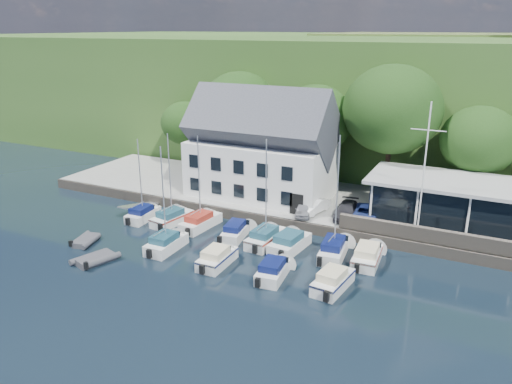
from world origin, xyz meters
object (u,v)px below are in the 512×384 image
car_white (315,206)px  boat_r1_1 (170,179)px  harbor_building (262,153)px  boat_r2_1 (163,198)px  car_silver (303,209)px  car_blue (366,213)px  boat_r2_2 (217,256)px  club_pavilion (446,202)px  car_dgrey (346,211)px  dinghy_1 (95,258)px  dinghy_0 (86,239)px  boat_r1_6 (337,201)px  boat_r2_4 (333,279)px  flagpole (424,171)px  boat_r1_4 (266,192)px  boat_r1_2 (199,181)px  boat_r1_3 (236,229)px  boat_r1_0 (140,176)px  boat_r1_7 (368,253)px  boat_r2_3 (274,268)px  boat_r1_5 (290,241)px

car_white → boat_r1_1: (-11.82, -6.09, 2.73)m
harbor_building → boat_r2_1: bearing=-98.3°
car_silver → car_blue: size_ratio=0.83×
car_white → boat_r2_2: car_white is taller
club_pavilion → harbor_building: bearing=178.4°
car_silver → car_blue: 5.61m
car_dgrey → boat_r1_1: size_ratio=0.51×
car_white → boat_r1_1: boat_r1_1 is taller
boat_r1_1 → dinghy_1: 10.19m
dinghy_0 → boat_r1_1: bearing=45.8°
boat_r1_6 → boat_r2_1: size_ratio=1.02×
car_silver → boat_r1_6: bearing=-63.6°
boat_r1_1 → dinghy_0: size_ratio=3.02×
boat_r1_6 → boat_r2_2: boat_r1_6 is taller
car_blue → dinghy_1: (-17.25, -15.50, -1.32)m
boat_r2_1 → boat_r1_6: bearing=20.5°
car_dgrey → boat_r2_4: 11.63m
car_dgrey → dinghy_1: car_dgrey is taller
flagpole → car_blue: bearing=163.4°
car_dgrey → boat_r2_1: 16.56m
boat_r1_4 → harbor_building: bearing=121.7°
car_silver → car_dgrey: 3.91m
boat_r2_4 → dinghy_0: boat_r2_4 is taller
car_dgrey → boat_r1_2: boat_r1_2 is taller
car_dgrey → boat_r2_1: size_ratio=0.49×
boat_r2_1 → boat_r2_4: size_ratio=1.59×
car_silver → dinghy_1: car_silver is taller
boat_r1_3 → club_pavilion: bearing=18.8°
car_dgrey → boat_r1_3: 10.19m
harbor_building → car_blue: (11.60, -2.72, -3.64)m
flagpole → boat_r1_1: size_ratio=1.27×
club_pavilion → boat_r1_0: bearing=-161.3°
car_white → boat_r1_7: (6.56, -6.01, -0.89)m
boat_r2_3 → boat_r1_0: bearing=156.5°
boat_r1_5 → car_white: bearing=98.1°
car_white → dinghy_1: 19.90m
harbor_building → boat_r1_6: size_ratio=1.56×
boat_r1_3 → boat_r1_6: 9.66m
boat_r1_6 → car_dgrey: bearing=91.7°
boat_r1_3 → harbor_building: bearing=92.8°
boat_r1_4 → boat_r1_0: bearing=-175.6°
boat_r2_2 → dinghy_0: 12.18m
boat_r1_3 → boat_r1_6: (8.83, 0.14, 3.92)m
boat_r1_2 → boat_r1_5: boat_r1_2 is taller
boat_r1_5 → boat_r2_3: size_ratio=1.09×
club_pavilion → dinghy_1: club_pavilion is taller
boat_r1_5 → boat_r1_2: bearing=-178.9°
car_blue → boat_r1_5: size_ratio=0.66×
boat_r1_5 → boat_r2_1: bearing=-147.5°
boat_r1_0 → dinghy_1: bearing=-77.3°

